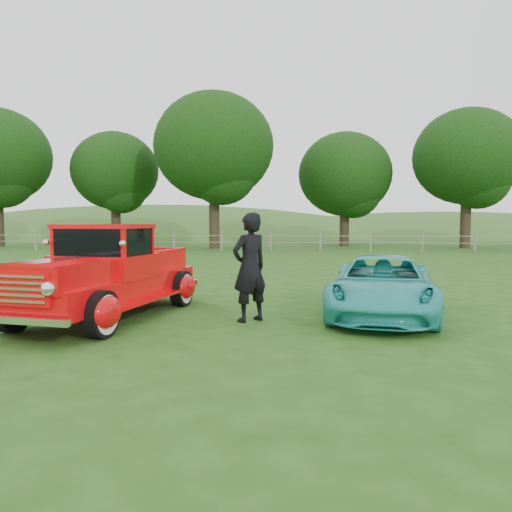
# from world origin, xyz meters

# --- Properties ---
(ground) EXTENTS (140.00, 140.00, 0.00)m
(ground) POSITION_xyz_m (0.00, 0.00, 0.00)
(ground) COLOR #234813
(ground) RESTS_ON ground
(distant_hills) EXTENTS (116.00, 60.00, 18.00)m
(distant_hills) POSITION_xyz_m (-4.08, 59.46, -4.55)
(distant_hills) COLOR #346424
(distant_hills) RESTS_ON ground
(fence_line) EXTENTS (48.00, 0.12, 1.20)m
(fence_line) POSITION_xyz_m (0.00, 22.00, 0.60)
(fence_line) COLOR gray
(fence_line) RESTS_ON ground
(tree_mid_west) EXTENTS (6.40, 6.40, 8.46)m
(tree_mid_west) POSITION_xyz_m (-12.00, 28.00, 5.55)
(tree_mid_west) COLOR #312518
(tree_mid_west) RESTS_ON ground
(tree_near_west) EXTENTS (8.00, 8.00, 10.42)m
(tree_near_west) POSITION_xyz_m (-4.00, 25.00, 6.80)
(tree_near_west) COLOR #312518
(tree_near_west) RESTS_ON ground
(tree_near_east) EXTENTS (6.80, 6.80, 8.33)m
(tree_near_east) POSITION_xyz_m (5.00, 29.00, 5.25)
(tree_near_east) COLOR #312518
(tree_near_east) RESTS_ON ground
(tree_mid_east) EXTENTS (7.20, 7.20, 9.44)m
(tree_mid_east) POSITION_xyz_m (13.00, 27.00, 6.17)
(tree_mid_east) COLOR #312518
(tree_mid_east) RESTS_ON ground
(red_pickup) EXTENTS (2.84, 5.21, 1.78)m
(red_pickup) POSITION_xyz_m (-1.73, 0.80, 0.80)
(red_pickup) COLOR black
(red_pickup) RESTS_ON ground
(teal_sedan) EXTENTS (2.60, 4.46, 1.17)m
(teal_sedan) POSITION_xyz_m (3.50, 1.47, 0.58)
(teal_sedan) COLOR #2DB4B0
(teal_sedan) RESTS_ON ground
(man) EXTENTS (0.86, 0.84, 1.99)m
(man) POSITION_xyz_m (1.00, 0.72, 1.00)
(man) COLOR black
(man) RESTS_ON ground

